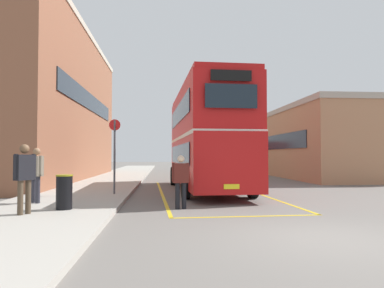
% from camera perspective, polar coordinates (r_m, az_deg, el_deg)
% --- Properties ---
extents(ground_plane, '(135.60, 135.60, 0.00)m').
position_cam_1_polar(ground_plane, '(21.63, 3.93, -6.18)').
color(ground_plane, '#66605B').
extents(sidewalk_left, '(4.00, 57.60, 0.14)m').
position_cam_1_polar(sidewalk_left, '(24.02, -12.55, -5.54)').
color(sidewalk_left, '#A39E93').
rests_on(sidewalk_left, ground).
extents(brick_building_left, '(5.46, 19.95, 9.83)m').
position_cam_1_polar(brick_building_left, '(25.65, -21.82, 5.65)').
color(brick_building_left, brown).
rests_on(brick_building_left, ground).
extents(depot_building_right, '(6.96, 16.15, 5.20)m').
position_cam_1_polar(depot_building_right, '(29.70, 19.50, 0.14)').
color(depot_building_right, '#AD7A56').
rests_on(depot_building_right, ground).
extents(double_decker_bus, '(3.21, 10.42, 4.75)m').
position_cam_1_polar(double_decker_bus, '(16.81, 2.21, 1.13)').
color(double_decker_bus, black).
rests_on(double_decker_bus, ground).
extents(single_deck_bus, '(3.45, 8.99, 3.02)m').
position_cam_1_polar(single_deck_bus, '(38.32, 5.48, -1.82)').
color(single_deck_bus, black).
rests_on(single_deck_bus, ground).
extents(pedestrian_boarding, '(0.55, 0.31, 1.65)m').
position_cam_1_polar(pedestrian_boarding, '(11.07, -1.81, -5.45)').
color(pedestrian_boarding, black).
rests_on(pedestrian_boarding, ground).
extents(pedestrian_waiting_near, '(0.53, 0.47, 1.74)m').
position_cam_1_polar(pedestrian_waiting_near, '(12.40, -23.64, -3.94)').
color(pedestrian_waiting_near, '#2D2D38').
rests_on(pedestrian_waiting_near, sidewalk_left).
extents(pedestrian_waiting_far, '(0.45, 0.55, 1.80)m').
position_cam_1_polar(pedestrian_waiting_far, '(10.13, -25.15, -4.23)').
color(pedestrian_waiting_far, '#473828').
rests_on(pedestrian_waiting_far, sidewalk_left).
extents(litter_bin, '(0.47, 0.47, 0.97)m').
position_cam_1_polar(litter_bin, '(10.69, -19.72, -7.21)').
color(litter_bin, black).
rests_on(litter_bin, sidewalk_left).
extents(bus_stop_sign, '(0.44, 0.09, 2.93)m').
position_cam_1_polar(bus_stop_sign, '(14.35, -12.26, -0.83)').
color(bus_stop_sign, '#4C4C51').
rests_on(bus_stop_sign, sidewalk_left).
extents(bay_marking_yellow, '(4.80, 12.51, 0.01)m').
position_cam_1_polar(bay_marking_yellow, '(14.97, 3.26, -8.12)').
color(bay_marking_yellow, gold).
rests_on(bay_marking_yellow, ground).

